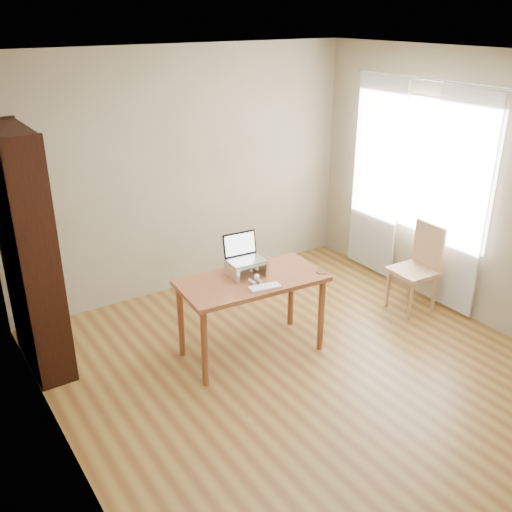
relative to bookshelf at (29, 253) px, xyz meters
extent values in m
cube|color=brown|center=(1.83, -1.55, -1.06)|extent=(4.00, 4.50, 0.02)
cube|color=white|center=(1.83, -1.55, 1.56)|extent=(4.00, 4.50, 0.02)
cube|color=#807756|center=(1.83, 0.71, 0.25)|extent=(4.00, 0.02, 2.60)
cube|color=#807756|center=(-0.18, -1.55, 0.25)|extent=(0.02, 4.50, 2.60)
cube|color=#807756|center=(3.84, -1.55, 0.25)|extent=(0.02, 4.50, 2.60)
cube|color=white|center=(3.81, -0.75, 0.35)|extent=(0.01, 1.80, 1.40)
cube|color=black|center=(-0.01, -0.43, 0.00)|extent=(0.30, 0.04, 2.10)
cube|color=black|center=(-0.01, 0.43, 0.00)|extent=(0.30, 0.04, 2.10)
cube|color=black|center=(-0.15, 0.00, 0.00)|extent=(0.02, 0.90, 2.10)
cube|color=black|center=(-0.01, 0.00, -1.02)|extent=(0.30, 0.84, 0.02)
cube|color=black|center=(0.02, 0.00, -0.85)|extent=(0.20, 0.78, 0.28)
cube|color=black|center=(-0.01, 0.00, -0.68)|extent=(0.30, 0.84, 0.03)
cube|color=black|center=(0.02, 0.00, -0.51)|extent=(0.20, 0.78, 0.28)
cube|color=black|center=(-0.01, 0.00, -0.34)|extent=(0.30, 0.84, 0.02)
cube|color=black|center=(0.02, 0.00, -0.17)|extent=(0.20, 0.78, 0.28)
cube|color=black|center=(-0.01, 0.00, 0.00)|extent=(0.30, 0.84, 0.02)
cube|color=black|center=(0.02, 0.00, 0.17)|extent=(0.20, 0.78, 0.28)
cube|color=black|center=(-0.01, 0.00, 0.34)|extent=(0.30, 0.84, 0.02)
cube|color=black|center=(0.02, 0.00, 0.51)|extent=(0.20, 0.78, 0.28)
cube|color=black|center=(-0.01, 0.00, 0.68)|extent=(0.30, 0.84, 0.02)
cube|color=black|center=(0.02, 0.00, 0.85)|extent=(0.20, 0.78, 0.28)
cube|color=black|center=(-0.01, 0.00, 1.02)|extent=(0.30, 0.84, 0.03)
cube|color=silver|center=(3.75, -1.30, 0.10)|extent=(0.03, 0.70, 2.20)
cube|color=silver|center=(3.75, -0.20, 0.10)|extent=(0.03, 0.70, 2.20)
cylinder|color=silver|center=(3.75, -0.75, 1.23)|extent=(0.03, 1.90, 0.03)
cube|color=brown|center=(1.61, -0.90, -0.32)|extent=(1.33, 0.74, 0.04)
cylinder|color=brown|center=(1.03, -0.64, -0.70)|extent=(0.06, 0.06, 0.71)
cylinder|color=brown|center=(2.19, -0.64, -0.70)|extent=(0.06, 0.06, 0.71)
cylinder|color=brown|center=(1.03, -1.16, -0.70)|extent=(0.06, 0.06, 0.71)
cylinder|color=brown|center=(2.19, -1.16, -0.70)|extent=(0.06, 0.06, 0.71)
cube|color=silver|center=(1.47, -0.82, -0.24)|extent=(0.03, 0.25, 0.12)
cube|color=silver|center=(1.76, -0.82, -0.24)|extent=(0.03, 0.25, 0.12)
cube|color=silver|center=(1.61, -0.82, -0.17)|extent=(0.32, 0.25, 0.01)
cube|color=silver|center=(1.61, -0.82, -0.16)|extent=(0.33, 0.25, 0.02)
cube|color=black|center=(1.61, -0.69, -0.05)|extent=(0.32, 0.07, 0.21)
cube|color=white|center=(1.61, -0.69, -0.05)|extent=(0.29, 0.06, 0.18)
cube|color=silver|center=(1.60, -1.12, -0.29)|extent=(0.30, 0.17, 0.02)
cube|color=white|center=(1.60, -1.12, -0.28)|extent=(0.27, 0.14, 0.00)
cylinder|color=brown|center=(2.20, -1.14, -0.30)|extent=(0.10, 0.10, 0.01)
ellipsoid|color=#4D443C|center=(1.59, -0.79, -0.23)|extent=(0.17, 0.39, 0.13)
ellipsoid|color=#4D443C|center=(1.59, -0.68, -0.24)|extent=(0.15, 0.16, 0.12)
ellipsoid|color=#4D443C|center=(1.59, -0.98, -0.21)|extent=(0.10, 0.10, 0.09)
ellipsoid|color=silver|center=(1.59, -0.94, -0.25)|extent=(0.09, 0.09, 0.08)
sphere|color=silver|center=(1.59, -1.01, -0.23)|extent=(0.04, 0.04, 0.04)
cone|color=#4D443C|center=(1.56, -0.97, -0.17)|extent=(0.03, 0.04, 0.04)
cone|color=#4D443C|center=(1.62, -0.97, -0.17)|extent=(0.03, 0.04, 0.04)
cylinder|color=silver|center=(1.56, -0.99, -0.28)|extent=(0.03, 0.09, 0.03)
cylinder|color=silver|center=(1.62, -0.99, -0.28)|extent=(0.03, 0.09, 0.03)
cylinder|color=#4D443C|center=(1.68, -0.66, -0.28)|extent=(0.14, 0.21, 0.03)
cube|color=tan|center=(3.44, -1.13, -0.61)|extent=(0.43, 0.43, 0.04)
cylinder|color=tan|center=(3.27, -1.30, -0.83)|extent=(0.04, 0.04, 0.44)
cylinder|color=tan|center=(3.60, -1.30, -0.83)|extent=(0.04, 0.04, 0.44)
cylinder|color=tan|center=(3.27, -0.97, -0.83)|extent=(0.04, 0.04, 0.44)
cylinder|color=tan|center=(3.60, -0.97, -0.83)|extent=(0.04, 0.04, 0.44)
cube|color=tan|center=(3.62, -1.13, -0.37)|extent=(0.05, 0.39, 0.48)
camera|label=1|loc=(-0.83, -4.65, 1.86)|focal=40.00mm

